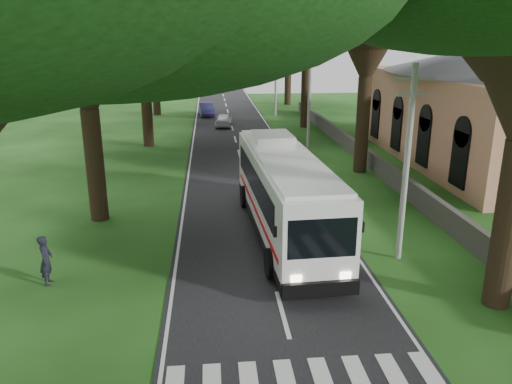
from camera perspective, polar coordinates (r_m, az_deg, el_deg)
ground at (r=15.64m, az=4.16°, el=-17.54°), size 140.00×140.00×0.00m
road at (r=38.75m, az=-1.84°, el=4.01°), size 8.00×120.00×0.04m
property_wall at (r=39.22m, az=11.53°, el=4.71°), size 0.35×50.00×1.20m
church at (r=39.87m, az=25.43°, el=9.90°), size 14.00×24.00×11.60m
pole_near at (r=20.74m, az=16.84°, el=3.34°), size 1.60×0.24×8.00m
pole_mid at (r=39.69m, az=6.09°, el=10.36°), size 1.60×0.24×8.00m
pole_far at (r=59.34m, az=2.27°, el=12.72°), size 1.60×0.24×8.00m
tree_l_midb at (r=43.01m, az=-13.08°, el=19.60°), size 14.92×14.92×14.21m
tree_l_far at (r=61.06m, az=-11.92°, el=20.23°), size 14.01×14.01×15.52m
tree_r_midb at (r=51.65m, az=5.96°, el=20.48°), size 14.57×14.57×15.06m
tree_r_far at (r=69.57m, az=3.82°, el=20.28°), size 15.85×15.85×16.02m
coach_bus at (r=23.11m, az=3.22°, el=0.06°), size 3.58×13.23×3.87m
distant_car_a at (r=52.18m, az=-3.69°, el=8.23°), size 2.04×4.16×1.37m
distant_car_b at (r=59.71m, az=-5.68°, el=9.39°), size 2.01×4.66×1.49m
pedestrian at (r=20.33m, az=-22.87°, el=-7.18°), size 0.48×0.72×1.93m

